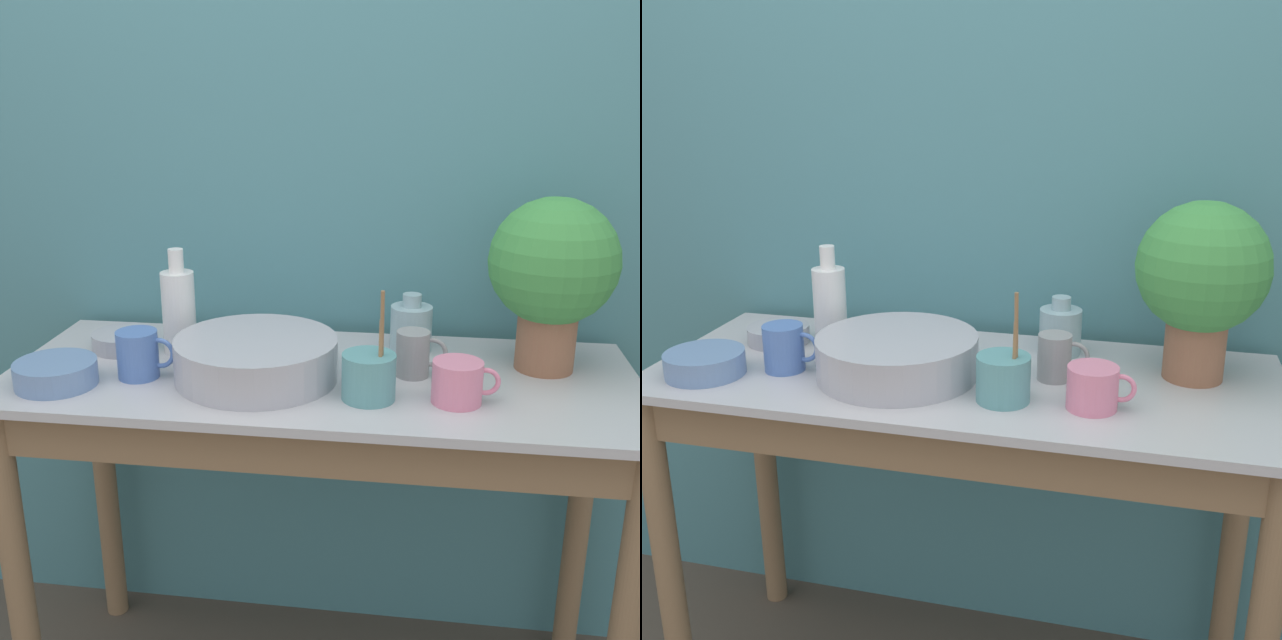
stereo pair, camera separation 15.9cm
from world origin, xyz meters
TOP-DOWN VIEW (x-y plane):
  - wall_back at (0.00, 0.62)m, footprint 6.00×0.05m
  - counter_table at (0.00, 0.26)m, footprint 1.36×0.56m
  - potted_plant at (0.48, 0.37)m, footprint 0.27×0.27m
  - bowl_wash_large at (-0.13, 0.23)m, footprint 0.35×0.35m
  - bottle_tall at (-0.34, 0.37)m, footprint 0.08×0.08m
  - bottle_short at (0.19, 0.45)m, footprint 0.10×0.10m
  - mug_grey at (0.20, 0.29)m, footprint 0.11×0.07m
  - mug_pink at (0.29, 0.16)m, footprint 0.13×0.10m
  - mug_blue at (-0.38, 0.20)m, footprint 0.13×0.09m
  - bowl_small_steel at (-0.48, 0.37)m, footprint 0.15×0.15m
  - bowl_small_blue at (-0.54, 0.14)m, footprint 0.17×0.17m
  - utensil_cup at (0.12, 0.16)m, footprint 0.11×0.11m

SIDE VIEW (x-z plane):
  - counter_table at x=0.00m, z-range 0.25..1.12m
  - bowl_small_steel at x=-0.48m, z-range 0.88..0.92m
  - bowl_small_blue at x=-0.54m, z-range 0.88..0.93m
  - mug_pink at x=0.29m, z-range 0.88..0.96m
  - bowl_wash_large at x=-0.13m, z-range 0.88..0.97m
  - utensil_cup at x=0.12m, z-range 0.81..1.04m
  - mug_grey at x=0.20m, z-range 0.88..0.98m
  - mug_blue at x=-0.38m, z-range 0.88..0.98m
  - bottle_short at x=0.19m, z-range 0.87..1.00m
  - bottle_tall at x=-0.34m, z-range 0.86..1.10m
  - potted_plant at x=0.48m, z-range 0.91..1.29m
  - wall_back at x=0.00m, z-range 0.00..2.40m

